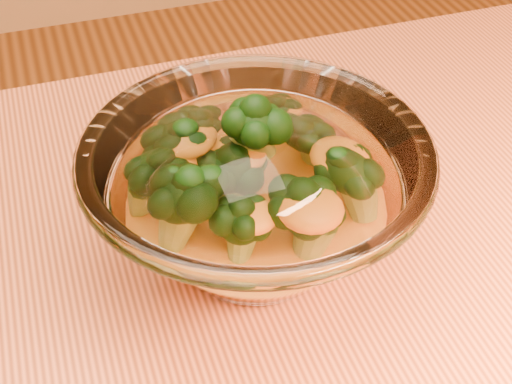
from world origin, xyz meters
TOP-DOWN VIEW (x-y plane):
  - glass_bowl at (-0.08, 0.11)m, footprint 0.23×0.23m
  - cheese_sauce at (-0.08, 0.11)m, footprint 0.13×0.13m
  - broccoli_heap at (-0.09, 0.12)m, footprint 0.16×0.15m

SIDE VIEW (x-z plane):
  - cheese_sauce at x=-0.08m, z-range 0.76..0.80m
  - glass_bowl at x=-0.08m, z-range 0.75..0.86m
  - broccoli_heap at x=-0.09m, z-range 0.78..0.86m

